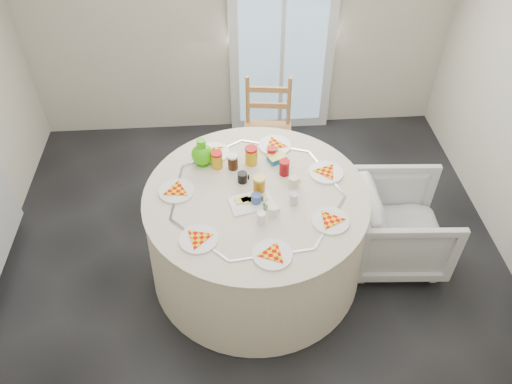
{
  "coord_description": "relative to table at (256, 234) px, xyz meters",
  "views": [
    {
      "loc": [
        -0.16,
        -2.36,
        3.13
      ],
      "look_at": [
        0.02,
        0.09,
        0.8
      ],
      "focal_mm": 35.0,
      "sensor_mm": 36.0,
      "label": 1
    }
  ],
  "objects": [
    {
      "name": "place_settings",
      "position": [
        0.0,
        0.0,
        0.4
      ],
      "size": [
        1.56,
        1.56,
        0.02
      ],
      "primitive_type": null,
      "rotation": [
        0.0,
        0.0,
        -0.19
      ],
      "color": "white",
      "rests_on": "table"
    },
    {
      "name": "armchair",
      "position": [
        1.1,
        0.05,
        0.02
      ],
      "size": [
        0.71,
        0.75,
        0.73
      ],
      "primitive_type": "imported",
      "rotation": [
        0.0,
        0.0,
        1.51
      ],
      "color": "silver",
      "rests_on": "floor"
    },
    {
      "name": "mugs_glasses",
      "position": [
        0.09,
        0.02,
        0.44
      ],
      "size": [
        0.62,
        0.62,
        0.09
      ],
      "primitive_type": null,
      "rotation": [
        0.0,
        0.0,
        0.24
      ],
      "color": "#A1A1A1",
      "rests_on": "table"
    },
    {
      "name": "cheese_platter",
      "position": [
        -0.04,
        -0.08,
        0.4
      ],
      "size": [
        0.33,
        0.25,
        0.04
      ],
      "primitive_type": null,
      "rotation": [
        0.0,
        0.0,
        0.24
      ],
      "color": "white",
      "rests_on": "table"
    },
    {
      "name": "glass_door",
      "position": [
        0.38,
        1.86,
        0.68
      ],
      "size": [
        1.0,
        0.08,
        2.1
      ],
      "primitive_type": "cube",
      "color": "silver",
      "rests_on": "floor"
    },
    {
      "name": "wooden_chair",
      "position": [
        0.18,
        1.08,
        0.09
      ],
      "size": [
        0.47,
        0.45,
        0.95
      ],
      "primitive_type": null,
      "rotation": [
        0.0,
        0.0,
        -0.13
      ],
      "color": "#9F7945",
      "rests_on": "floor"
    },
    {
      "name": "table",
      "position": [
        0.0,
        0.0,
        0.0
      ],
      "size": [
        1.6,
        1.6,
        0.81
      ],
      "primitive_type": "cylinder",
      "color": "beige",
      "rests_on": "floor"
    },
    {
      "name": "green_pitcher",
      "position": [
        -0.36,
        0.36,
        0.49
      ],
      "size": [
        0.18,
        0.18,
        0.21
      ],
      "primitive_type": null,
      "rotation": [
        0.0,
        0.0,
        -0.17
      ],
      "color": "#3CBE0B",
      "rests_on": "table"
    },
    {
      "name": "jar_cluster",
      "position": [
        -0.03,
        0.25,
        0.45
      ],
      "size": [
        0.55,
        0.29,
        0.16
      ],
      "primitive_type": null,
      "rotation": [
        0.0,
        0.0,
        0.03
      ],
      "color": "#80370B",
      "rests_on": "table"
    },
    {
      "name": "wall_back",
      "position": [
        -0.02,
        1.91,
        0.93
      ],
      "size": [
        4.0,
        0.02,
        2.6
      ],
      "primitive_type": "cube",
      "color": "#BCB5A3",
      "rests_on": "floor"
    },
    {
      "name": "floor",
      "position": [
        -0.02,
        -0.09,
        -0.38
      ],
      "size": [
        4.0,
        4.0,
        0.0
      ],
      "primitive_type": "plane",
      "color": "black",
      "rests_on": "ground"
    },
    {
      "name": "butter_tub",
      "position": [
        0.18,
        0.34,
        0.41
      ],
      "size": [
        0.16,
        0.14,
        0.05
      ],
      "primitive_type": "cube",
      "rotation": [
        0.0,
        0.0,
        0.43
      ],
      "color": "#0B6597",
      "rests_on": "table"
    }
  ]
}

